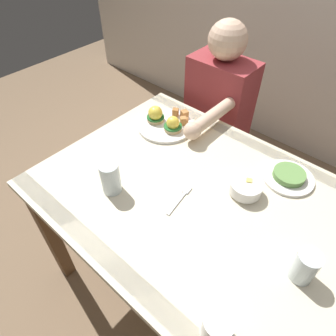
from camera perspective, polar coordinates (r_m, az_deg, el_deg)
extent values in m
plane|color=#7F664C|center=(1.77, 3.88, -20.73)|extent=(6.00, 6.00, 0.00)
cube|color=beige|center=(1.15, 5.61, -5.39)|extent=(1.20, 0.90, 0.03)
cube|color=#4C6BB7|center=(0.98, -9.50, -18.43)|extent=(1.20, 0.06, 0.00)
cube|color=#4C6BB7|center=(1.40, 15.67, 4.54)|extent=(1.20, 0.06, 0.00)
cube|color=brown|center=(1.58, -21.37, -11.87)|extent=(0.06, 0.06, 0.71)
cube|color=brown|center=(1.87, -1.07, 2.89)|extent=(0.06, 0.06, 0.71)
cylinder|color=white|center=(1.44, -0.48, 8.15)|extent=(0.27, 0.27, 0.01)
cylinder|color=tan|center=(1.45, -2.39, 9.33)|extent=(0.08, 0.08, 0.02)
cylinder|color=#236028|center=(1.45, -2.40, 9.72)|extent=(0.08, 0.08, 0.01)
sphere|color=yellow|center=(1.44, -2.43, 10.43)|extent=(0.07, 0.07, 0.07)
cylinder|color=tan|center=(1.39, 0.93, 7.61)|extent=(0.08, 0.08, 0.02)
cylinder|color=#286B2D|center=(1.39, 0.94, 8.00)|extent=(0.08, 0.08, 0.01)
sphere|color=yellow|center=(1.38, 0.95, 8.66)|extent=(0.06, 0.06, 0.06)
cube|color=#B77A42|center=(1.43, 2.92, 8.97)|extent=(0.04, 0.04, 0.04)
cube|color=#AD7038|center=(1.48, 1.43, 10.58)|extent=(0.04, 0.04, 0.04)
cube|color=#B77A42|center=(1.48, 3.17, 10.29)|extent=(0.04, 0.04, 0.03)
cube|color=#B77A42|center=(1.43, 3.29, 9.00)|extent=(0.03, 0.03, 0.03)
cylinder|color=white|center=(1.17, 14.41, -4.52)|extent=(0.10, 0.10, 0.01)
cylinder|color=white|center=(1.15, 14.65, -3.62)|extent=(0.12, 0.12, 0.04)
cube|color=#B7E093|center=(1.14, 14.53, -3.44)|extent=(0.04, 0.04, 0.03)
cube|color=#F4A85B|center=(1.15, 15.38, -2.88)|extent=(0.03, 0.03, 0.02)
cube|color=#F4DB66|center=(1.15, 15.16, -2.58)|extent=(0.03, 0.03, 0.02)
cube|color=#EA6B70|center=(1.16, 14.84, -2.43)|extent=(0.03, 0.03, 0.02)
cube|color=#B7E093|center=(1.15, 15.07, -4.11)|extent=(0.03, 0.03, 0.02)
cube|color=#F4DB66|center=(1.15, 15.62, -3.23)|extent=(0.03, 0.03, 0.02)
cylinder|color=white|center=(0.86, 9.39, -27.91)|extent=(0.08, 0.08, 0.09)
cylinder|color=black|center=(0.82, 9.76, -27.03)|extent=(0.07, 0.07, 0.01)
cube|color=silver|center=(1.10, 1.63, -6.78)|extent=(0.03, 0.12, 0.00)
cube|color=silver|center=(1.14, 3.66, -4.22)|extent=(0.03, 0.04, 0.00)
cylinder|color=silver|center=(1.12, -10.93, -1.86)|extent=(0.07, 0.07, 0.13)
cylinder|color=silver|center=(1.14, -10.75, -2.82)|extent=(0.07, 0.07, 0.07)
cylinder|color=silver|center=(0.99, 24.68, -16.70)|extent=(0.07, 0.07, 0.11)
cylinder|color=silver|center=(1.00, 24.48, -17.03)|extent=(0.06, 0.06, 0.09)
cylinder|color=white|center=(1.27, 21.92, -1.73)|extent=(0.20, 0.20, 0.01)
cylinder|color=#66934C|center=(1.26, 22.13, -1.16)|extent=(0.12, 0.12, 0.02)
cylinder|color=#33333D|center=(1.98, 4.30, 0.27)|extent=(0.11, 0.11, 0.45)
cylinder|color=#33333D|center=(1.91, 8.54, -2.24)|extent=(0.11, 0.11, 0.45)
cube|color=#993338|center=(1.71, 9.71, 12.09)|extent=(0.34, 0.20, 0.50)
sphere|color=beige|center=(1.56, 11.34, 22.84)|extent=(0.19, 0.19, 0.19)
cylinder|color=beige|center=(1.42, 8.45, 9.80)|extent=(0.06, 0.30, 0.06)
sphere|color=beige|center=(1.32, 4.67, 7.10)|extent=(0.08, 0.08, 0.08)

